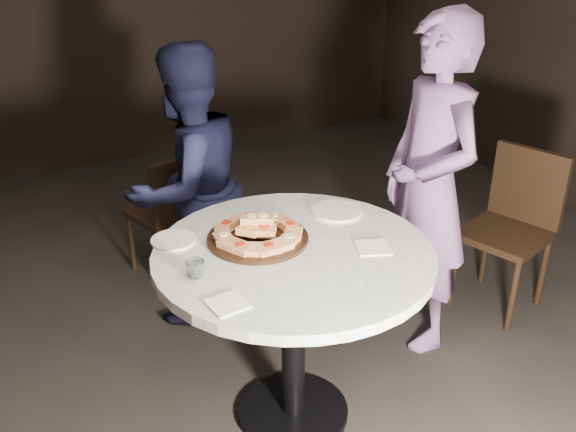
{
  "coord_description": "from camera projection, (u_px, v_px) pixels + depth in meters",
  "views": [
    {
      "loc": [
        -1.0,
        -2.07,
        2.08
      ],
      "look_at": [
        0.05,
        -0.05,
        0.98
      ],
      "focal_mm": 40.0,
      "sensor_mm": 36.0,
      "label": 1
    }
  ],
  "objects": [
    {
      "name": "chair_far",
      "position": [
        171.0,
        208.0,
        3.82
      ],
      "size": [
        0.46,
        0.48,
        0.79
      ],
      "rotation": [
        0.0,
        0.0,
        3.42
      ],
      "color": "black",
      "rests_on": "ground"
    },
    {
      "name": "napkin_far",
      "position": [
        373.0,
        247.0,
        2.56
      ],
      "size": [
        0.17,
        0.17,
        0.01
      ],
      "primitive_type": "cube",
      "rotation": [
        0.0,
        0.0,
        -0.38
      ],
      "color": "white",
      "rests_on": "table"
    },
    {
      "name": "napkin_near",
      "position": [
        228.0,
        304.0,
        2.2
      ],
      "size": [
        0.14,
        0.14,
        0.01
      ],
      "primitive_type": "cube",
      "rotation": [
        0.0,
        0.0,
        0.11
      ],
      "color": "white",
      "rests_on": "table"
    },
    {
      "name": "plate_right",
      "position": [
        337.0,
        211.0,
        2.86
      ],
      "size": [
        0.3,
        0.3,
        0.01
      ],
      "primitive_type": "cylinder",
      "rotation": [
        0.0,
        0.0,
        -0.39
      ],
      "color": "white",
      "rests_on": "table"
    },
    {
      "name": "focaccia_pile",
      "position": [
        258.0,
        230.0,
        2.6
      ],
      "size": [
        0.38,
        0.36,
        0.1
      ],
      "rotation": [
        0.0,
        0.0,
        -0.13
      ],
      "color": "#C3804B",
      "rests_on": "serving_board"
    },
    {
      "name": "water_glass",
      "position": [
        195.0,
        269.0,
        2.35
      ],
      "size": [
        0.09,
        0.09,
        0.07
      ],
      "primitive_type": "imported",
      "rotation": [
        0.0,
        0.0,
        -0.3
      ],
      "color": "silver",
      "rests_on": "table"
    },
    {
      "name": "plate_left",
      "position": [
        173.0,
        240.0,
        2.61
      ],
      "size": [
        0.24,
        0.24,
        0.01
      ],
      "primitive_type": "cylinder",
      "rotation": [
        0.0,
        0.0,
        0.39
      ],
      "color": "white",
      "rests_on": "table"
    },
    {
      "name": "floor",
      "position": [
        275.0,
        403.0,
        2.97
      ],
      "size": [
        7.0,
        7.0,
        0.0
      ],
      "primitive_type": "plane",
      "color": "black",
      "rests_on": "ground"
    },
    {
      "name": "chair_right",
      "position": [
        514.0,
        219.0,
        3.55
      ],
      "size": [
        0.55,
        0.54,
        0.9
      ],
      "rotation": [
        0.0,
        0.0,
        -1.25
      ],
      "color": "black",
      "rests_on": "ground"
    },
    {
      "name": "serving_board",
      "position": [
        258.0,
        238.0,
        2.62
      ],
      "size": [
        0.48,
        0.48,
        0.02
      ],
      "primitive_type": "cylinder",
      "rotation": [
        0.0,
        0.0,
        -0.17
      ],
      "color": "black",
      "rests_on": "table"
    },
    {
      "name": "diner_teal",
      "position": [
        429.0,
        187.0,
        3.12
      ],
      "size": [
        0.46,
        0.65,
        1.69
      ],
      "primitive_type": "imported",
      "rotation": [
        0.0,
        0.0,
        -1.66
      ],
      "color": "slate",
      "rests_on": "ground"
    },
    {
      "name": "table",
      "position": [
        294.0,
        284.0,
        2.61
      ],
      "size": [
        1.17,
        1.17,
        0.85
      ],
      "rotation": [
        0.0,
        0.0,
        0.04
      ],
      "color": "black",
      "rests_on": "ground"
    },
    {
      "name": "diner_navy",
      "position": [
        188.0,
        188.0,
        3.34
      ],
      "size": [
        0.89,
        0.8,
        1.51
      ],
      "primitive_type": "imported",
      "rotation": [
        0.0,
        0.0,
        3.51
      ],
      "color": "black",
      "rests_on": "ground"
    }
  ]
}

